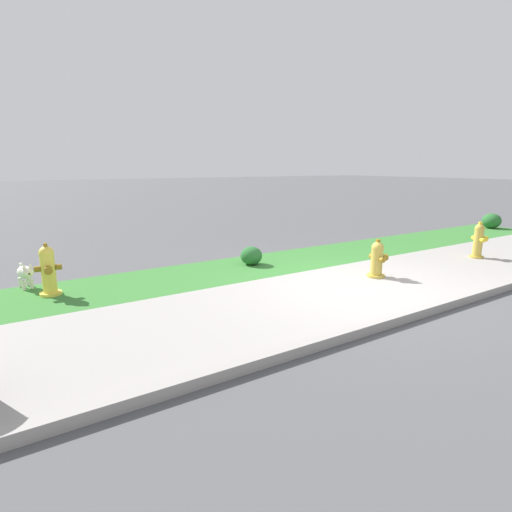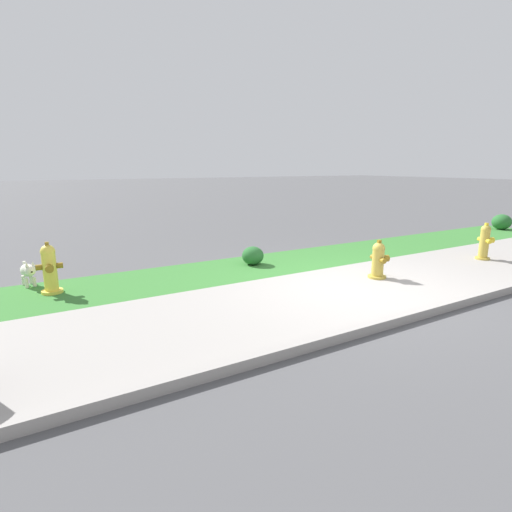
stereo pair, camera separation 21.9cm
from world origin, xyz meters
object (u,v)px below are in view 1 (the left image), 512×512
(fire_hydrant_far_end, at_px, (478,241))
(shrub_bush_far_verge, at_px, (491,221))
(fire_hydrant_at_driveway, at_px, (377,259))
(fire_hydrant_across_street, at_px, (48,270))
(shrub_bush_near_lamp, at_px, (251,256))
(small_white_dog, at_px, (25,273))

(fire_hydrant_far_end, distance_m, shrub_bush_far_verge, 5.07)
(fire_hydrant_at_driveway, distance_m, shrub_bush_far_verge, 7.93)
(fire_hydrant_far_end, distance_m, fire_hydrant_across_street, 8.41)
(fire_hydrant_at_driveway, xyz_separation_m, shrub_bush_near_lamp, (-1.41, 2.01, -0.14))
(small_white_dog, bearing_deg, shrub_bush_near_lamp, 70.37)
(small_white_dog, bearing_deg, fire_hydrant_at_driveway, 52.99)
(fire_hydrant_far_end, relative_size, small_white_dog, 1.58)
(fire_hydrant_at_driveway, xyz_separation_m, fire_hydrant_far_end, (3.06, -0.12, 0.05))
(fire_hydrant_across_street, distance_m, shrub_bush_near_lamp, 3.67)
(fire_hydrant_far_end, bearing_deg, fire_hydrant_at_driveway, -67.04)
(small_white_dog, relative_size, shrub_bush_far_verge, 0.88)
(shrub_bush_far_verge, height_order, shrub_bush_near_lamp, shrub_bush_far_verge)
(fire_hydrant_far_end, relative_size, shrub_bush_near_lamp, 1.80)
(small_white_dog, relative_size, shrub_bush_near_lamp, 1.14)
(fire_hydrant_across_street, xyz_separation_m, shrub_bush_near_lamp, (3.67, 0.00, -0.21))
(fire_hydrant_across_street, relative_size, shrub_bush_far_verge, 1.45)
(fire_hydrant_far_end, relative_size, fire_hydrant_across_street, 0.97)
(fire_hydrant_far_end, bearing_deg, shrub_bush_near_lamp, -90.26)
(fire_hydrant_far_end, height_order, small_white_dog, fire_hydrant_far_end)
(fire_hydrant_at_driveway, height_order, fire_hydrant_across_street, fire_hydrant_across_street)
(shrub_bush_near_lamp, bearing_deg, fire_hydrant_at_driveway, -54.94)
(shrub_bush_far_verge, bearing_deg, fire_hydrant_across_street, 179.98)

